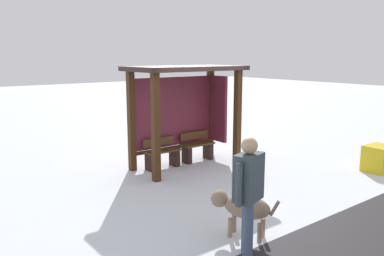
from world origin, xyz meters
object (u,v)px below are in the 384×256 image
object	(u,v)px
bench_left_inside	(162,155)
person_walking	(248,188)
dog	(242,207)
bus_shelter	(185,96)
grit_bin	(379,158)
bench_center_inside	(197,148)

from	to	relation	value
bench_left_inside	person_walking	size ratio (longest dim) A/B	0.54
bench_left_inside	dog	size ratio (longest dim) A/B	0.94
bus_shelter	dog	distance (m)	4.36
bench_left_inside	grit_bin	world-z (taller)	bench_left_inside
dog	grit_bin	xyz separation A→B (m)	(5.06, 0.47, -0.17)
person_walking	bench_center_inside	bearing A→B (deg)	59.49
bench_left_inside	person_walking	bearing A→B (deg)	-108.55
bus_shelter	person_walking	size ratio (longest dim) A/B	1.69
bench_left_inside	dog	bearing A→B (deg)	-105.68
bus_shelter	bench_left_inside	world-z (taller)	bus_shelter
dog	bench_center_inside	bearing A→B (deg)	60.51
bus_shelter	grit_bin	size ratio (longest dim) A/B	4.06
dog	grit_bin	distance (m)	5.09
person_walking	bench_left_inside	bearing A→B (deg)	71.45
person_walking	dog	size ratio (longest dim) A/B	1.73
bench_center_inside	bus_shelter	bearing A→B (deg)	-170.50
bus_shelter	bench_left_inside	bearing A→B (deg)	173.02
bench_center_inside	person_walking	distance (m)	5.08
bus_shelter	bench_center_inside	xyz separation A→B (m)	(0.46, 0.08, -1.41)
bench_center_inside	dog	world-z (taller)	bench_center_inside
person_walking	grit_bin	distance (m)	5.56
bench_center_inside	person_walking	bearing A→B (deg)	-120.51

